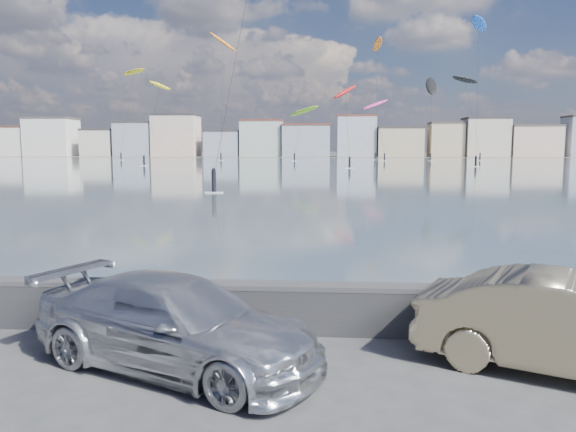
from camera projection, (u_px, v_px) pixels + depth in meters
name	position (u px, v px, depth m)	size (l,w,h in m)	color
ground	(204.00, 390.00, 8.60)	(700.00, 700.00, 0.00)	#333335
bay_water	(319.00, 167.00, 99.14)	(500.00, 177.00, 0.00)	#445E64
far_shore_strip	(324.00, 156.00, 206.51)	(500.00, 60.00, 0.00)	#4C473D
seawall	(233.00, 304.00, 11.20)	(400.00, 0.36, 1.08)	#28282B
far_buildings	(328.00, 139.00, 191.81)	(240.79, 13.26, 14.60)	white
car_silver	(176.00, 323.00, 9.40)	(2.13, 5.24, 1.52)	silver
car_champagne	(572.00, 326.00, 9.13)	(1.71, 4.91, 1.62)	tan
kitesurfer_0	(223.00, 44.00, 145.47)	(7.50, 9.17, 33.37)	orange
kitesurfer_1	(133.00, 74.00, 156.68)	(7.91, 16.25, 25.51)	yellow
kitesurfer_3	(465.00, 81.00, 148.01)	(8.03, 11.58, 22.52)	black
kitesurfer_4	(479.00, 26.00, 111.23)	(7.12, 19.89, 29.32)	blue
kitesurfer_7	(375.00, 105.00, 147.41)	(8.66, 16.99, 16.40)	#E5338C
kitesurfer_10	(431.00, 87.00, 144.87)	(3.84, 14.12, 22.25)	black
kitesurfer_13	(345.00, 93.00, 104.01)	(5.89, 16.98, 15.73)	red
kitesurfer_16	(160.00, 87.00, 113.46)	(4.09, 16.01, 17.01)	yellow
kitesurfer_18	(377.00, 46.00, 151.22)	(2.92, 11.30, 32.82)	orange
kitesurfer_19	(304.00, 112.00, 146.55)	(9.55, 16.65, 14.34)	#8CD826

